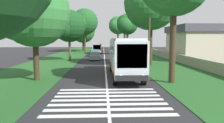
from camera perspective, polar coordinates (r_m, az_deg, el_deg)
The scene contains 20 objects.
ground at distance 17.54m, azimuth -1.39°, elevation -6.18°, with size 160.00×160.00×0.00m, color #262628.
grass_verge_left at distance 33.30m, azimuth -16.11°, elevation -0.58°, with size 120.00×8.00×0.04m, color #235623.
grass_verge_right at distance 33.44m, azimuth 12.34°, elevation -0.46°, with size 120.00×8.00×0.04m, color #235623.
centre_line at distance 32.35m, azimuth -1.85°, elevation -0.57°, with size 110.00×0.16×0.01m, color silver.
coach_bus at distance 21.14m, azimuth 3.30°, elevation 1.78°, with size 11.16×2.62×3.73m.
zebra_crossing at distance 13.38m, azimuth -1.07°, elevation -10.03°, with size 5.85×6.80×0.01m.
trailing_car_0 at distance 38.18m, azimuth -4.41°, elevation 1.42°, with size 4.30×1.78×1.43m.
trailing_car_1 at distance 46.43m, azimuth -4.52°, elevation 2.23°, with size 4.30×1.78×1.43m.
trailing_minibus_0 at distance 54.24m, azimuth -3.89°, elevation 3.70°, with size 6.00×2.14×2.53m.
roadside_tree_left_0 at distance 20.35m, azimuth -20.15°, elevation 11.71°, with size 7.21×6.13×9.04m.
roadside_tree_left_1 at distance 37.73m, azimuth -11.41°, elevation 8.89°, with size 6.45×5.45×8.52m.
roadside_tree_left_3 at distance 67.48m, azimuth -7.81°, elevation 7.74°, with size 8.55×7.27×9.58m.
roadside_tree_left_4 at distance 60.64m, azimuth -7.35°, elevation 10.09°, with size 8.65×7.16×11.83m.
roadside_tree_right_0 at distance 79.85m, azimuth 1.42°, elevation 9.33°, with size 7.95×6.66×11.82m.
roadside_tree_right_1 at distance 50.24m, azimuth 3.90°, elevation 9.56°, with size 5.88×4.92×9.37m.
roadside_tree_right_2 at distance 30.67m, azimuth 9.75°, elevation 14.47°, with size 8.82×7.31×12.10m.
roadside_tree_right_4 at distance 61.02m, azimuth 3.27°, elevation 9.92°, with size 5.37×4.56×10.32m.
utility_pole at distance 26.78m, azimuth 9.72°, elevation 6.23°, with size 0.24×1.40×7.34m.
roadside_wall at distance 39.11m, azimuth 15.33°, elevation 1.33°, with size 70.00×0.40×1.24m, color #9E937F.
roadside_building at distance 41.49m, azimuth 22.45°, elevation 4.64°, with size 11.05×10.30×5.98m.
Camera 1 is at (-17.14, 0.29, 3.69)m, focal length 34.90 mm.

